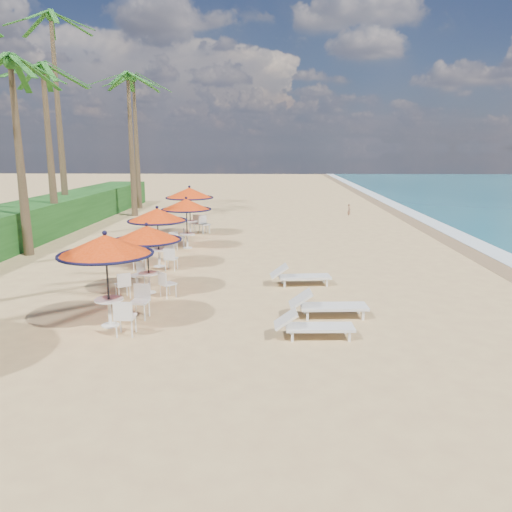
{
  "coord_description": "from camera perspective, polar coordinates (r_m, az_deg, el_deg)",
  "views": [
    {
      "loc": [
        -0.65,
        -12.26,
        4.63
      ],
      "look_at": [
        -1.25,
        3.58,
        1.2
      ],
      "focal_mm": 35.0,
      "sensor_mm": 36.0,
      "label": 1
    }
  ],
  "objects": [
    {
      "name": "station_2",
      "position": [
        19.94,
        -11.19,
        3.79
      ],
      "size": [
        2.34,
        2.47,
        2.45
      ],
      "color": "black",
      "rests_on": "ground"
    },
    {
      "name": "person",
      "position": [
        35.37,
        10.59,
        5.22
      ],
      "size": [
        0.26,
        0.36,
        0.9
      ],
      "primitive_type": "imported",
      "rotation": [
        0.0,
        0.0,
        1.42
      ],
      "color": "#92634A",
      "rests_on": "ground"
    },
    {
      "name": "ground",
      "position": [
        13.12,
        4.94,
        -8.5
      ],
      "size": [
        160.0,
        160.0,
        0.0
      ],
      "primitive_type": "plane",
      "color": "tan",
      "rests_on": "ground"
    },
    {
      "name": "station_0",
      "position": [
        13.42,
        -16.49,
        0.24
      ],
      "size": [
        2.47,
        2.47,
        2.57
      ],
      "color": "black",
      "rests_on": "ground"
    },
    {
      "name": "station_4",
      "position": [
        27.25,
        -7.39,
        6.5
      ],
      "size": [
        2.58,
        2.58,
        2.69
      ],
      "color": "black",
      "rests_on": "ground"
    },
    {
      "name": "palm_7",
      "position": [
        40.51,
        -13.81,
        18.3
      ],
      "size": [
        5.0,
        5.0,
        10.01
      ],
      "color": "brown",
      "rests_on": "ground"
    },
    {
      "name": "lounger_mid",
      "position": [
        14.09,
        7.97,
        -5.53
      ],
      "size": [
        2.22,
        0.82,
        0.78
      ],
      "rotation": [
        0.0,
        0.0,
        0.07
      ],
      "color": "silver",
      "rests_on": "ground"
    },
    {
      "name": "scrub_hedge",
      "position": [
        26.83,
        -26.5,
        2.94
      ],
      "size": [
        3.0,
        40.0,
        1.8
      ],
      "primitive_type": "cube",
      "color": "#194716",
      "rests_on": "ground"
    },
    {
      "name": "station_1",
      "position": [
        16.32,
        -12.45,
        1.57
      ],
      "size": [
        2.22,
        2.22,
        2.32
      ],
      "color": "black",
      "rests_on": "ground"
    },
    {
      "name": "palm_4",
      "position": [
        28.4,
        -23.11,
        18.09
      ],
      "size": [
        5.0,
        5.0,
        8.77
      ],
      "color": "brown",
      "rests_on": "ground"
    },
    {
      "name": "foam_strip",
      "position": [
        24.82,
        25.77,
        0.23
      ],
      "size": [
        1.2,
        140.0,
        0.04
      ],
      "primitive_type": "cube",
      "color": "white",
      "rests_on": "ground"
    },
    {
      "name": "wetsand_band",
      "position": [
        24.47,
        23.84,
        0.26
      ],
      "size": [
        1.4,
        140.0,
        0.02
      ],
      "primitive_type": "cube",
      "color": "olive",
      "rests_on": "ground"
    },
    {
      "name": "palm_5",
      "position": [
        33.9,
        -22.32,
        22.79
      ],
      "size": [
        5.0,
        5.0,
        12.36
      ],
      "color": "brown",
      "rests_on": "ground"
    },
    {
      "name": "lounger_near",
      "position": [
        12.56,
        6.35,
        -7.87
      ],
      "size": [
        2.01,
        0.72,
        0.71
      ],
      "rotation": [
        0.0,
        0.0,
        0.05
      ],
      "color": "silver",
      "rests_on": "ground"
    },
    {
      "name": "palm_6",
      "position": [
        35.97,
        -14.4,
        18.42
      ],
      "size": [
        5.0,
        5.0,
        9.56
      ],
      "color": "brown",
      "rests_on": "ground"
    },
    {
      "name": "palm_3",
      "position": [
        24.04,
        -26.16,
        18.09
      ],
      "size": [
        5.0,
        5.0,
        8.34
      ],
      "color": "brown",
      "rests_on": "ground"
    },
    {
      "name": "lounger_far",
      "position": [
        17.23,
        4.87,
        -2.23
      ],
      "size": [
        2.14,
        0.89,
        0.74
      ],
      "rotation": [
        0.0,
        0.0,
        0.12
      ],
      "color": "silver",
      "rests_on": "ground"
    },
    {
      "name": "station_3",
      "position": [
        23.55,
        -8.11,
        5.33
      ],
      "size": [
        2.34,
        2.34,
        2.44
      ],
      "color": "black",
      "rests_on": "ground"
    }
  ]
}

